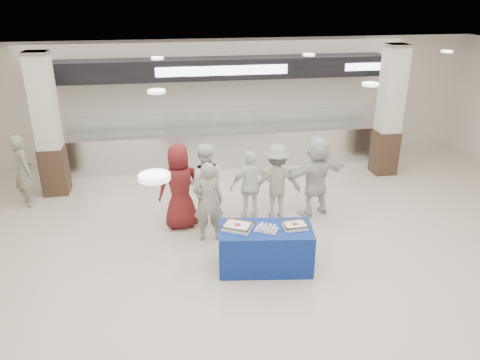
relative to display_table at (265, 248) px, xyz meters
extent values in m
plane|color=beige|center=(-0.12, -0.39, -0.38)|extent=(14.00, 14.00, 0.00)
cube|color=silver|center=(-0.12, 5.01, 0.08)|extent=(8.00, 0.80, 0.90)
cube|color=silver|center=(-0.12, 5.01, 0.55)|extent=(8.00, 0.85, 0.04)
cube|color=white|center=(-0.12, 4.71, 0.88)|extent=(7.60, 0.02, 0.50)
cube|color=black|center=(-0.12, 5.01, 2.17)|extent=(8.40, 0.70, 0.50)
cube|color=white|center=(-0.12, 4.65, 2.17)|extent=(3.20, 0.03, 0.22)
cube|color=white|center=(3.68, 4.65, 2.17)|extent=(1.40, 0.03, 0.18)
cube|color=#332217|center=(-4.12, 3.81, 0.18)|extent=(0.55, 0.55, 1.10)
cube|color=beige|center=(-4.12, 3.81, 1.78)|extent=(0.50, 0.50, 2.10)
cube|color=#332217|center=(3.88, 3.81, 0.18)|extent=(0.55, 0.55, 1.10)
cube|color=beige|center=(3.88, 3.81, 1.78)|extent=(0.50, 0.50, 2.10)
cube|color=navy|center=(0.00, 0.00, 0.00)|extent=(1.64, 0.98, 0.75)
cube|color=white|center=(-0.46, 0.07, 0.41)|extent=(0.56, 0.52, 0.07)
cube|color=#482C14|center=(-0.46, 0.07, 0.46)|extent=(0.56, 0.52, 0.02)
cylinder|color=#B51925|center=(-0.46, 0.07, 0.45)|extent=(0.14, 0.14, 0.01)
cube|color=white|center=(0.48, -0.04, 0.41)|extent=(0.40, 0.32, 0.06)
cube|color=#482C14|center=(0.48, -0.04, 0.45)|extent=(0.40, 0.32, 0.02)
cylinder|color=#B51925|center=(0.48, -0.04, 0.44)|extent=(0.09, 0.09, 0.01)
cube|color=#B1B0B5|center=(0.00, -0.05, 0.38)|extent=(0.45, 0.42, 0.01)
imported|color=maroon|center=(-1.34, 1.70, 0.48)|extent=(0.89, 0.63, 1.72)
imported|color=gray|center=(-0.85, 1.11, 0.40)|extent=(0.57, 0.37, 1.55)
imported|color=white|center=(-0.85, 1.84, 0.46)|extent=(0.90, 0.75, 1.67)
imported|color=white|center=(0.07, 1.80, 0.36)|extent=(0.91, 0.48, 1.48)
imported|color=gray|center=(0.62, 1.85, 0.41)|extent=(1.06, 0.67, 1.57)
imported|color=silver|center=(1.43, 1.82, 0.48)|extent=(1.66, 0.94, 1.71)
imported|color=gray|center=(-4.61, 3.24, 0.42)|extent=(0.63, 0.70, 1.59)
camera|label=1|loc=(-1.49, -6.66, 4.12)|focal=35.00mm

